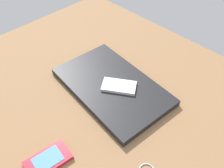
% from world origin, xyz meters
% --- Properties ---
extents(desk_surface, '(1.20, 0.80, 0.03)m').
position_xyz_m(desk_surface, '(0.00, 0.00, 0.01)').
color(desk_surface, olive).
rests_on(desk_surface, ground).
extents(laptop_closed, '(0.38, 0.25, 0.02)m').
position_xyz_m(laptop_closed, '(0.08, -0.00, 0.04)').
color(laptop_closed, black).
rests_on(laptop_closed, desk_surface).
extents(cell_phone_on_laptop, '(0.12, 0.10, 0.01)m').
position_xyz_m(cell_phone_on_laptop, '(0.05, -0.01, 0.06)').
color(cell_phone_on_laptop, silver).
rests_on(cell_phone_on_laptop, laptop_closed).
extents(cell_phone_on_desk, '(0.07, 0.12, 0.01)m').
position_xyz_m(cell_phone_on_desk, '(0.01, 0.28, 0.04)').
color(cell_phone_on_desk, red).
rests_on(cell_phone_on_desk, desk_surface).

